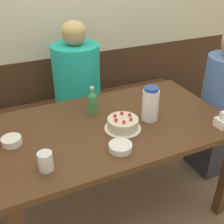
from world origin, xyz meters
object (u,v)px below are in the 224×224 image
Objects in this scene: bowl_soup_white at (120,147)px; glass_water_tall at (46,161)px; water_pitcher at (150,104)px; birthday_cake at (123,124)px; soju_bottle at (92,101)px; bench_seat at (76,125)px; bowl_rice_small at (12,141)px; person_grey_tee at (78,97)px; person_pale_blue_shirt at (222,108)px.

glass_water_tall reaches higher than bowl_soup_white.
water_pitcher is 0.38m from bowl_soup_white.
soju_bottle reaches higher than birthday_cake.
birthday_cake is 2.26× the size of glass_water_tall.
soju_bottle is 0.44m from bowl_soup_white.
bench_seat is at bearing 85.50° from bowl_soup_white.
bowl_soup_white is at bearing -145.66° from water_pitcher.
bowl_rice_small is 0.09× the size of person_grey_tee.
birthday_cake is 2.00× the size of bowl_rice_small.
glass_water_tall is at bearing -133.76° from soju_bottle.
bowl_rice_small is at bearing 1.14° from person_pale_blue_shirt.
water_pitcher is 1.74× the size of bowl_soup_white.
person_grey_tee is (-0.24, 0.72, -0.23)m from water_pitcher.
bowl_rice_small is 0.88m from person_grey_tee.
person_pale_blue_shirt is at bearing 8.86° from water_pitcher.
soju_bottle is 0.55m from bowl_rice_small.
bench_seat is 1.12m from bowl_rice_small.
soju_bottle is at bearing 46.24° from glass_water_tall.
bench_seat is 11.46× the size of soju_bottle.
water_pitcher is at bearing 15.76° from glass_water_tall.
soju_bottle is 1.67× the size of bowl_rice_small.
bowl_soup_white is (-0.09, -1.09, 0.51)m from bench_seat.
birthday_cake is at bearing -171.54° from water_pitcher.
soju_bottle is 1.45× the size of bowl_soup_white.
birthday_cake reaches higher than bowl_rice_small.
water_pitcher is (0.22, -0.88, 0.60)m from bench_seat.
water_pitcher reaches higher than birthday_cake.
birthday_cake is at bearing -70.27° from soju_bottle.
bowl_rice_small is at bearing 150.29° from bowl_soup_white.
bowl_soup_white is at bearing -91.64° from soju_bottle.
bowl_soup_white is (-0.31, -0.21, -0.09)m from water_pitcher.
soju_bottle is 0.15× the size of person_grey_tee.
person_pale_blue_shirt is (0.97, -0.76, 0.35)m from bench_seat.
birthday_cake is 0.98m from person_pale_blue_shirt.
glass_water_tall is at bearing -66.31° from bowl_rice_small.
birthday_cake reaches higher than bowl_soup_white.
bowl_rice_small is at bearing 169.49° from birthday_cake.
soju_bottle is at bearing 109.73° from birthday_cake.
bowl_soup_white is 0.11× the size of person_pale_blue_shirt.
person_grey_tee is at bearing 83.20° from soju_bottle.
bowl_rice_small is (-0.82, 0.08, -0.09)m from water_pitcher.
person_grey_tee reaches higher than bench_seat.
water_pitcher is 2.00× the size of bowl_rice_small.
bench_seat is 1.09m from water_pitcher.
bowl_soup_white is at bearing 17.20° from person_pale_blue_shirt.
water_pitcher reaches higher than soju_bottle.
bench_seat is 21.60× the size of glass_water_tall.
bench_seat is 0.40m from person_grey_tee.
water_pitcher is 1.20× the size of soju_bottle.
person_grey_tee reaches higher than glass_water_tall.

